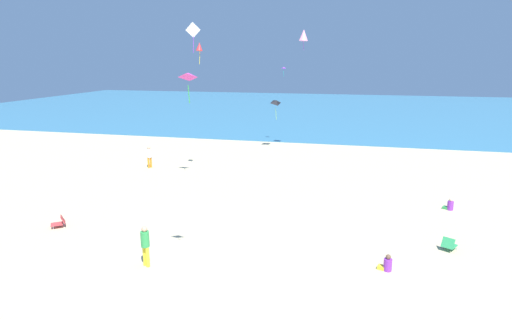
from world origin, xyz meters
name	(u,v)px	position (x,y,z in m)	size (l,w,h in m)	color
ground_plane	(273,190)	(0.00, 10.00, 0.00)	(120.00, 120.00, 0.00)	#C6B58C
ocean_water	(326,109)	(0.00, 55.39, 0.03)	(120.00, 60.00, 0.05)	teal
beach_chair_mid_beach	(449,244)	(9.05, 3.23, 0.28)	(0.77, 0.83, 0.60)	#2D9956
beach_chair_far_left	(59,222)	(-9.06, 1.60, 0.26)	(0.84, 0.81, 0.56)	#D13D3D
person_0	(387,264)	(6.33, 0.77, 0.25)	(0.60, 0.45, 0.68)	purple
person_1	(450,205)	(10.12, 8.65, 0.25)	(0.61, 0.51, 0.68)	purple
person_2	(149,156)	(-10.19, 13.24, 0.95)	(0.46, 0.46, 1.64)	orange
person_3	(145,243)	(-2.99, -1.06, 0.98)	(0.45, 0.45, 1.69)	yellow
kite_purple	(284,68)	(-1.87, 24.33, 7.26)	(0.51, 0.46, 0.89)	purple
kite_magenta	(189,76)	(-0.60, -1.79, 7.52)	(0.52, 0.43, 1.08)	#DB3DA8
kite_pink	(304,35)	(0.30, 21.11, 9.98)	(1.03, 1.05, 1.66)	pink
kite_red	(199,47)	(-5.40, 11.92, 8.85)	(0.53, 0.59, 1.42)	red
kite_black	(277,102)	(-2.10, 22.12, 4.31)	(1.05, 1.06, 1.87)	black
kite_white	(193,31)	(-4.66, 9.01, 9.66)	(0.87, 0.23, 1.74)	white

